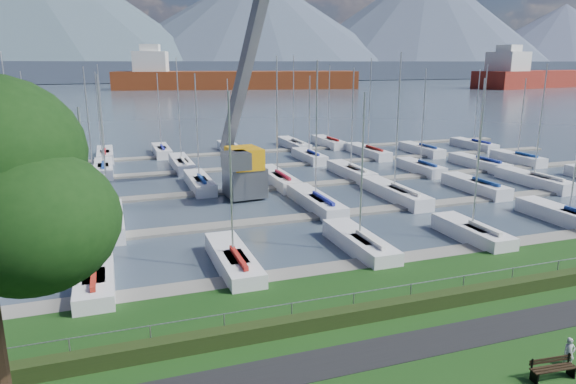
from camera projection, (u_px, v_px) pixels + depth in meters
name	position (u px, v px, depth m)	size (l,w,h in m)	color
path	(407.00, 346.00, 21.14)	(160.00, 2.00, 0.04)	black
water	(129.00, 86.00, 262.08)	(800.00, 540.00, 0.20)	#3D4A59
hedge	(377.00, 311.00, 23.44)	(80.00, 0.70, 0.70)	#202F11
fence	(373.00, 290.00, 23.60)	(0.04, 0.04, 80.00)	gray
foothill	(123.00, 71.00, 324.60)	(900.00, 80.00, 12.00)	#3C4558
mountains	(126.00, 14.00, 385.29)	(1190.00, 360.00, 115.00)	#435163
docks	(239.00, 191.00, 47.75)	(90.00, 41.60, 0.25)	slate
bench_right	(553.00, 368.00, 18.93)	(1.83, 0.58, 0.85)	black
person	(569.00, 350.00, 19.76)	(0.46, 0.30, 1.26)	#AAABB1
crane	(245.00, 133.00, 45.43)	(6.04, 13.23, 22.35)	slate
cargo_ship_mid	(227.00, 80.00, 230.37)	(108.79, 39.94, 21.50)	maroon
cargo_ship_east	(541.00, 79.00, 247.69)	(89.70, 36.53, 21.50)	maroon
sailboat_fleet	(211.00, 127.00, 48.81)	(75.77, 49.69, 13.01)	#1E2698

